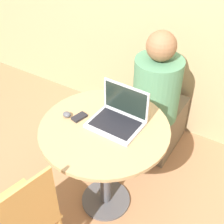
% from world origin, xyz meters
% --- Properties ---
extents(ground_plane, '(12.00, 12.00, 0.00)m').
position_xyz_m(ground_plane, '(0.00, 0.00, 0.00)').
color(ground_plane, '#9E704C').
extents(round_table, '(0.83, 0.83, 0.77)m').
position_xyz_m(round_table, '(0.00, 0.00, 0.60)').
color(round_table, '#4C4C51').
rests_on(round_table, ground_plane).
extents(laptop, '(0.33, 0.26, 0.24)m').
position_xyz_m(laptop, '(0.05, 0.09, 0.81)').
color(laptop, '#B7B7BC').
rests_on(laptop, round_table).
extents(cell_phone, '(0.08, 0.11, 0.02)m').
position_xyz_m(cell_phone, '(-0.19, -0.01, 0.77)').
color(cell_phone, black).
rests_on(cell_phone, round_table).
extents(computer_mouse, '(0.06, 0.05, 0.03)m').
position_xyz_m(computer_mouse, '(-0.27, -0.04, 0.78)').
color(computer_mouse, '#4C4C51').
rests_on(computer_mouse, round_table).
extents(chair_empty, '(0.48, 0.48, 0.89)m').
position_xyz_m(chair_empty, '(-0.15, -0.66, 0.47)').
color(chair_empty, tan).
rests_on(chair_empty, ground_plane).
extents(person_seated, '(0.37, 0.57, 1.17)m').
position_xyz_m(person_seated, '(0.07, 0.72, 0.48)').
color(person_seated, brown).
rests_on(person_seated, ground_plane).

